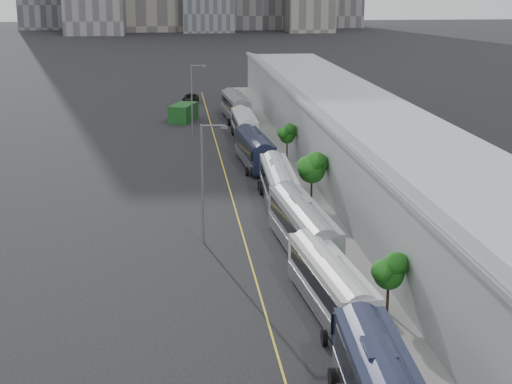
{
  "coord_description": "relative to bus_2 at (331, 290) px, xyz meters",
  "views": [
    {
      "loc": [
        -6.79,
        -8.14,
        19.68
      ],
      "look_at": [
        -0.22,
        53.28,
        3.0
      ],
      "focal_mm": 55.0,
      "sensor_mm": 36.0,
      "label": 1
    }
  ],
  "objects": [
    {
      "name": "bus_6",
      "position": [
        -0.25,
        54.25,
        0.01
      ],
      "size": [
        2.74,
        12.19,
        3.56
      ],
      "rotation": [
        0.0,
        0.0,
        -0.0
      ],
      "color": "silver",
      "rests_on": "ground"
    },
    {
      "name": "street_lamp_far",
      "position": [
        -6.6,
        57.65,
        3.84
      ],
      "size": [
        2.04,
        0.22,
        9.27
      ],
      "color": "#59595E",
      "rests_on": "ground"
    },
    {
      "name": "tree_3",
      "position": [
        3.47,
        42.17,
        1.55
      ],
      "size": [
        1.75,
        1.75,
        3.94
      ],
      "color": "black",
      "rests_on": "ground"
    },
    {
      "name": "bus_7",
      "position": [
        -0.14,
        69.45,
        0.14
      ],
      "size": [
        3.44,
        13.33,
        3.86
      ],
      "rotation": [
        0.0,
        0.0,
        0.06
      ],
      "color": "slate",
      "rests_on": "ground"
    },
    {
      "name": "bus_2",
      "position": [
        0.0,
        0.0,
        0.0
      ],
      "size": [
        3.49,
        12.23,
        3.53
      ],
      "rotation": [
        0.0,
        0.0,
        0.09
      ],
      "color": "#B8B8BA",
      "rests_on": "ground"
    },
    {
      "name": "suv",
      "position": [
        -6.28,
        86.86,
        -0.76
      ],
      "size": [
        3.05,
        5.47,
        1.45
      ],
      "primitive_type": "imported",
      "rotation": [
        0.0,
        0.0,
        -0.13
      ],
      "color": "black",
      "rests_on": "ground"
    },
    {
      "name": "lane_line",
      "position": [
        -3.96,
        19.4,
        -1.48
      ],
      "size": [
        0.12,
        160.0,
        0.02
      ],
      "primitive_type": "cube",
      "color": "gold",
      "rests_on": "ground"
    },
    {
      "name": "bus_3",
      "position": [
        0.1,
        10.83,
        0.13
      ],
      "size": [
        3.57,
        13.27,
        3.83
      ],
      "rotation": [
        0.0,
        0.0,
        0.07
      ],
      "color": "slate",
      "rests_on": "ground"
    },
    {
      "name": "depot",
      "position": [
        10.53,
        19.4,
        2.03
      ],
      "size": [
        12.45,
        160.4,
        7.2
      ],
      "color": "gray",
      "rests_on": "ground"
    },
    {
      "name": "bus_5",
      "position": [
        -0.49,
        39.69,
        0.03
      ],
      "size": [
        3.35,
        12.48,
        3.61
      ],
      "rotation": [
        0.0,
        0.0,
        0.07
      ],
      "color": "black",
      "rests_on": "ground"
    },
    {
      "name": "bus_4",
      "position": [
        0.12,
        24.63,
        0.03
      ],
      "size": [
        2.94,
        12.41,
        3.6
      ],
      "rotation": [
        0.0,
        0.0,
        -0.04
      ],
      "color": "#A2A3AC",
      "rests_on": "ground"
    },
    {
      "name": "tree_1",
      "position": [
        3.4,
        -0.65,
        1.39
      ],
      "size": [
        1.88,
        1.88,
        3.84
      ],
      "color": "black",
      "rests_on": "ground"
    },
    {
      "name": "shipping_container",
      "position": [
        -7.76,
        68.93,
        -0.24
      ],
      "size": [
        4.53,
        6.5,
        2.5
      ],
      "primitive_type": "cube",
      "rotation": [
        0.0,
        0.0,
        -0.33
      ],
      "color": "#133D15",
      "rests_on": "ground"
    },
    {
      "name": "sidewalk",
      "position": [
        6.54,
        19.4,
        -1.43
      ],
      "size": [
        10.0,
        170.0,
        0.12
      ],
      "primitive_type": "cube",
      "color": "gray",
      "rests_on": "ground"
    },
    {
      "name": "street_lamp_near",
      "position": [
        -6.99,
        14.11,
        3.86
      ],
      "size": [
        2.04,
        0.22,
        9.31
      ],
      "color": "#59595E",
      "rests_on": "ground"
    },
    {
      "name": "tree_2",
      "position": [
        3.1,
        24.2,
        2.06
      ],
      "size": [
        2.49,
        2.49,
        4.8
      ],
      "color": "black",
      "rests_on": "ground"
    }
  ]
}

